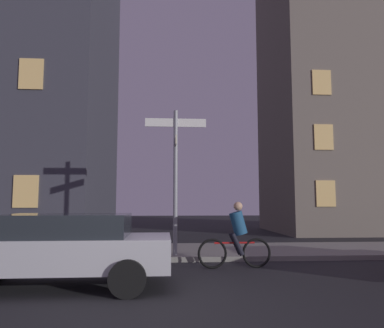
# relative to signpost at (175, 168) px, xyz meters

# --- Properties ---
(ground_plane) EXTENTS (80.00, 80.00, 0.00)m
(ground_plane) POSITION_rel_signpost_xyz_m (-0.47, -4.91, -2.56)
(ground_plane) COLOR #232326
(sidewalk_kerb) EXTENTS (40.00, 3.40, 0.14)m
(sidewalk_kerb) POSITION_rel_signpost_xyz_m (-0.47, 1.30, -2.49)
(sidewalk_kerb) COLOR gray
(sidewalk_kerb) RESTS_ON ground_plane
(signpost) EXTENTS (1.75, 1.10, 4.09)m
(signpost) POSITION_rel_signpost_xyz_m (0.00, 0.00, 0.00)
(signpost) COLOR gray
(signpost) RESTS_ON sidewalk_kerb
(car_side_parked) EXTENTS (4.40, 1.93, 1.37)m
(car_side_parked) POSITION_rel_signpost_xyz_m (-2.28, -3.23, -1.81)
(car_side_parked) COLOR #B7B7BC
(car_side_parked) RESTS_ON ground_plane
(cyclist) EXTENTS (1.82, 0.34, 1.61)m
(cyclist) POSITION_rel_signpost_xyz_m (1.47, -1.38, -1.82)
(cyclist) COLOR black
(cyclist) RESTS_ON ground_plane
(building_right_block) EXTENTS (11.43, 6.63, 16.07)m
(building_right_block) POSITION_rel_signpost_xyz_m (11.31, 9.37, 5.47)
(building_right_block) COLOR #6B6056
(building_right_block) RESTS_ON ground_plane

